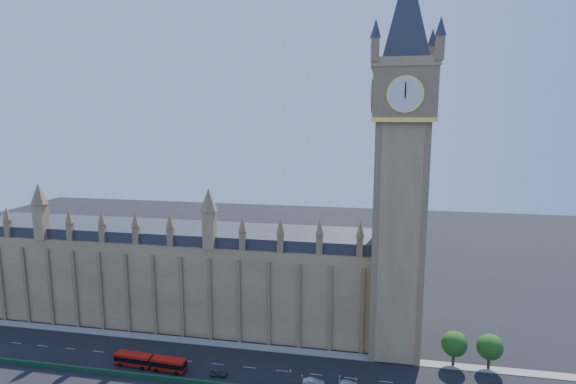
% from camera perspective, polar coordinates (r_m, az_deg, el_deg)
% --- Properties ---
extents(ground, '(400.00, 400.00, 0.00)m').
position_cam_1_polar(ground, '(116.51, -6.95, -21.05)').
color(ground, black).
rests_on(ground, ground).
extents(palace_westminster, '(120.00, 20.00, 28.00)m').
position_cam_1_polar(palace_westminster, '(137.89, -14.35, -9.98)').
color(palace_westminster, '#967248').
rests_on(palace_westminster, ground).
extents(elizabeth_tower, '(20.59, 20.59, 105.00)m').
position_cam_1_polar(elizabeth_tower, '(109.82, 14.21, 6.84)').
color(elizabeth_tower, '#967248').
rests_on(elizabeth_tower, ground).
extents(kerb_north, '(160.00, 3.00, 0.16)m').
position_cam_1_polar(kerb_north, '(124.38, -5.56, -18.89)').
color(kerb_north, gray).
rests_on(kerb_north, ground).
extents(tree_east_near, '(6.00, 6.00, 8.50)m').
position_cam_1_polar(tree_east_near, '(120.10, 20.46, -17.56)').
color(tree_east_near, '#382619').
rests_on(tree_east_near, ground).
extents(tree_east_far, '(6.00, 6.00, 8.50)m').
position_cam_1_polar(tree_east_far, '(121.75, 24.35, -17.44)').
color(tree_east_far, '#382619').
rests_on(tree_east_far, ground).
extents(red_bus, '(18.11, 3.80, 3.06)m').
position_cam_1_polar(red_bus, '(118.67, -17.10, -19.92)').
color(red_bus, '#AF140B').
rests_on(red_bus, ground).
extents(car_grey, '(4.03, 1.82, 1.34)m').
position_cam_1_polar(car_grey, '(112.76, -8.80, -21.82)').
color(car_grey, '#393A40').
rests_on(car_grey, ground).
extents(car_silver, '(4.85, 1.78, 1.59)m').
position_cam_1_polar(car_silver, '(108.49, 3.26, -23.01)').
color(car_silver, '#A1A3A9').
rests_on(car_silver, ground).
extents(car_white, '(4.24, 1.79, 1.22)m').
position_cam_1_polar(car_white, '(109.22, 7.65, -22.96)').
color(car_white, silver).
rests_on(car_white, ground).
extents(cone_a, '(0.56, 0.56, 0.72)m').
position_cam_1_polar(cone_a, '(111.34, 8.66, -22.45)').
color(cone_a, black).
rests_on(cone_a, ground).
extents(cone_b, '(0.64, 0.64, 0.80)m').
position_cam_1_polar(cone_b, '(113.11, 0.30, -21.76)').
color(cone_b, black).
rests_on(cone_b, ground).
extents(cone_c, '(0.45, 0.45, 0.65)m').
position_cam_1_polar(cone_c, '(111.90, 6.58, -22.25)').
color(cone_c, black).
rests_on(cone_c, ground).
extents(cone_d, '(0.47, 0.47, 0.66)m').
position_cam_1_polar(cone_d, '(111.54, 1.81, -22.29)').
color(cone_d, black).
rests_on(cone_d, ground).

